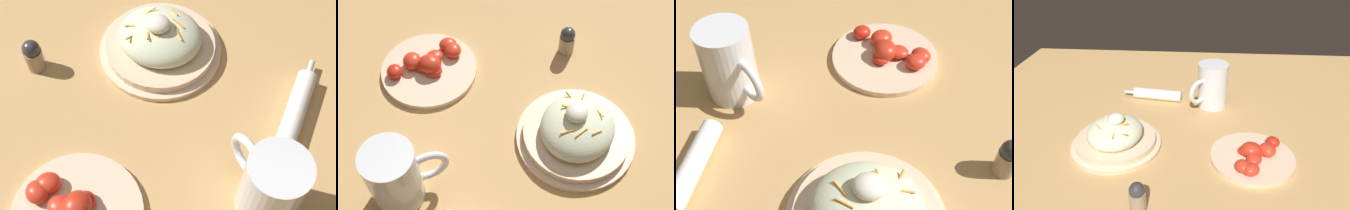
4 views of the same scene
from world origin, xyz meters
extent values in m
plane|color=tan|center=(0.00, 0.00, 0.00)|extent=(1.43, 1.43, 0.00)
cylinder|color=beige|center=(-0.02, 0.17, 0.01)|extent=(0.23, 0.23, 0.01)
cylinder|color=beige|center=(-0.02, 0.17, 0.02)|extent=(0.21, 0.21, 0.02)
ellipsoid|color=beige|center=(-0.02, 0.17, 0.04)|extent=(0.16, 0.14, 0.07)
cylinder|color=orange|center=(0.02, 0.16, 0.07)|extent=(0.02, 0.03, 0.01)
cylinder|color=orange|center=(-0.03, 0.14, 0.08)|extent=(0.01, 0.02, 0.01)
cylinder|color=orange|center=(-0.01, 0.16, 0.08)|extent=(0.03, 0.02, 0.01)
cylinder|color=orange|center=(-0.07, 0.16, 0.07)|extent=(0.02, 0.00, 0.01)
cylinder|color=orange|center=(-0.04, 0.20, 0.07)|extent=(0.02, 0.02, 0.01)
cylinder|color=orange|center=(-0.06, 0.14, 0.07)|extent=(0.01, 0.02, 0.01)
cylinder|color=orange|center=(0.01, 0.18, 0.08)|extent=(0.03, 0.02, 0.00)
cylinder|color=orange|center=(-0.01, 0.16, 0.08)|extent=(0.01, 0.03, 0.01)
cylinder|color=orange|center=(0.00, 0.21, 0.07)|extent=(0.02, 0.02, 0.01)
ellipsoid|color=white|center=(-0.02, 0.16, 0.09)|extent=(0.05, 0.04, 0.03)
cylinder|color=white|center=(0.23, -0.08, 0.07)|extent=(0.09, 0.09, 0.14)
cylinder|color=#B76B14|center=(0.23, -0.08, 0.05)|extent=(0.08, 0.08, 0.10)
cylinder|color=white|center=(0.23, -0.08, 0.11)|extent=(0.08, 0.08, 0.01)
torus|color=white|center=(0.19, -0.04, 0.07)|extent=(0.07, 0.06, 0.08)
cylinder|color=white|center=(0.25, 0.10, 0.02)|extent=(0.05, 0.16, 0.03)
cylinder|color=silver|center=(0.26, 0.19, 0.02)|extent=(0.01, 0.04, 0.01)
cylinder|color=beige|center=(-0.05, -0.18, 0.01)|extent=(0.21, 0.21, 0.01)
ellipsoid|color=red|center=(-0.04, -0.21, 0.03)|extent=(0.06, 0.06, 0.03)
ellipsoid|color=red|center=(-0.04, -0.19, 0.02)|extent=(0.05, 0.05, 0.02)
ellipsoid|color=red|center=(-0.05, -0.17, 0.03)|extent=(0.05, 0.05, 0.04)
ellipsoid|color=red|center=(-0.04, -0.16, 0.02)|extent=(0.04, 0.05, 0.02)
ellipsoid|color=red|center=(-0.12, -0.17, 0.02)|extent=(0.05, 0.05, 0.03)
ellipsoid|color=red|center=(-0.07, -0.18, 0.02)|extent=(0.05, 0.05, 0.02)
ellipsoid|color=red|center=(0.00, -0.23, 0.02)|extent=(0.05, 0.05, 0.02)
ellipsoid|color=red|center=(-0.10, -0.15, 0.02)|extent=(0.05, 0.05, 0.03)
cylinder|color=gray|center=(-0.23, 0.07, 0.02)|extent=(0.03, 0.03, 0.05)
sphere|color=#333333|center=(-0.23, 0.07, 0.05)|extent=(0.03, 0.03, 0.03)
camera|label=1|loc=(0.16, -0.38, 0.72)|focal=50.94mm
camera|label=2|loc=(0.48, 0.25, 0.80)|focal=50.13mm
camera|label=3|loc=(0.00, 0.45, 0.56)|focal=45.07mm
camera|label=4|loc=(-0.71, -0.05, 0.52)|focal=35.29mm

